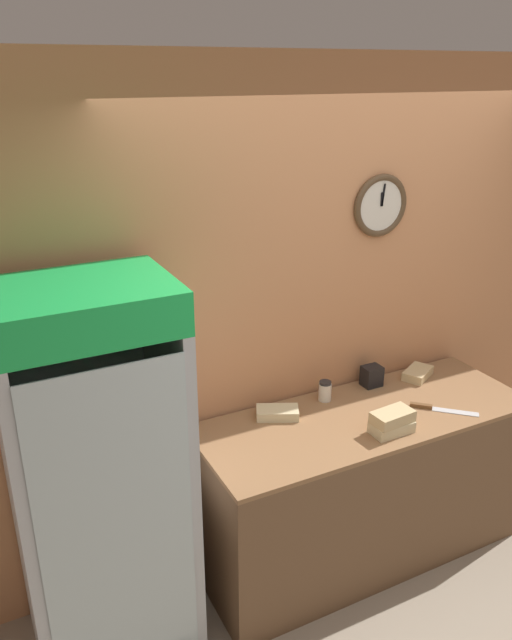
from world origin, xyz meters
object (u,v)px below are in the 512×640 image
object	(u,v)px
chefs_knife	(434,408)
sandwich_stack_middle	(392,417)
condiment_jar	(325,391)
napkin_dispenser	(372,376)
sandwich_flat_right	(418,373)
sandwich_flat_left	(277,413)
sandwich_stack_bottom	(392,427)
beverage_cooler	(95,461)

from	to	relation	value
chefs_knife	sandwich_stack_middle	bearing A→B (deg)	-167.54
condiment_jar	napkin_dispenser	size ratio (longest dim) A/B	0.95
sandwich_flat_right	chefs_knife	bearing A→B (deg)	-116.91
sandwich_stack_middle	sandwich_flat_left	xyz separation A→B (m)	(-0.44, 0.39, -0.06)
sandwich_stack_bottom	condiment_jar	bearing A→B (deg)	105.48
sandwich_stack_middle	sandwich_flat_left	distance (m)	0.60
beverage_cooler	napkin_dispenser	distance (m)	1.66
beverage_cooler	sandwich_stack_bottom	xyz separation A→B (m)	(1.43, -0.27, -0.08)
napkin_dispenser	sandwich_flat_left	bearing A→B (deg)	-174.17
sandwich_stack_bottom	napkin_dispenser	bearing A→B (deg)	64.84
sandwich_flat_right	napkin_dispenser	size ratio (longest dim) A/B	1.97
sandwich_stack_bottom	condiment_jar	xyz separation A→B (m)	(-0.12, 0.44, 0.03)
sandwich_flat_right	sandwich_flat_left	bearing A→B (deg)	-178.50
beverage_cooler	condiment_jar	distance (m)	1.32
sandwich_flat_left	sandwich_stack_middle	bearing A→B (deg)	-41.38
sandwich_flat_left	napkin_dispenser	distance (m)	0.66
beverage_cooler	chefs_knife	size ratio (longest dim) A/B	6.39
napkin_dispenser	condiment_jar	bearing A→B (deg)	-175.99
beverage_cooler	sandwich_flat_left	xyz separation A→B (m)	(0.99, 0.12, -0.08)
sandwich_flat_right	chefs_knife	distance (m)	0.38
sandwich_stack_middle	condiment_jar	xyz separation A→B (m)	(-0.12, 0.44, -0.03)
chefs_knife	beverage_cooler	bearing A→B (deg)	173.89
sandwich_flat_left	condiment_jar	xyz separation A→B (m)	(0.32, 0.04, 0.03)
sandwich_stack_middle	napkin_dispenser	xyz separation A→B (m)	(0.22, 0.46, -0.03)
sandwich_flat_right	chefs_knife	size ratio (longest dim) A/B	0.82
chefs_knife	napkin_dispenser	world-z (taller)	napkin_dispenser
beverage_cooler	chefs_knife	world-z (taller)	beverage_cooler
sandwich_stack_bottom	chefs_knife	xyz separation A→B (m)	(0.35, 0.08, -0.02)
beverage_cooler	napkin_dispenser	world-z (taller)	beverage_cooler
beverage_cooler	condiment_jar	bearing A→B (deg)	7.23
sandwich_stack_bottom	condiment_jar	world-z (taller)	condiment_jar
sandwich_flat_right	napkin_dispenser	bearing A→B (deg)	172.29
beverage_cooler	condiment_jar	size ratio (longest dim) A/B	16.15
beverage_cooler	chefs_knife	xyz separation A→B (m)	(1.79, -0.19, -0.10)
beverage_cooler	sandwich_stack_middle	distance (m)	1.46
sandwich_stack_bottom	sandwich_flat_left	xyz separation A→B (m)	(-0.44, 0.39, -0.00)
chefs_knife	condiment_jar	xyz separation A→B (m)	(-0.47, 0.36, 0.05)
sandwich_stack_bottom	condiment_jar	distance (m)	0.45
napkin_dispenser	sandwich_stack_middle	bearing A→B (deg)	-115.16
sandwich_flat_left	sandwich_flat_right	size ratio (longest dim) A/B	1.06
sandwich_stack_bottom	sandwich_flat_right	distance (m)	0.67
beverage_cooler	chefs_knife	bearing A→B (deg)	-6.11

